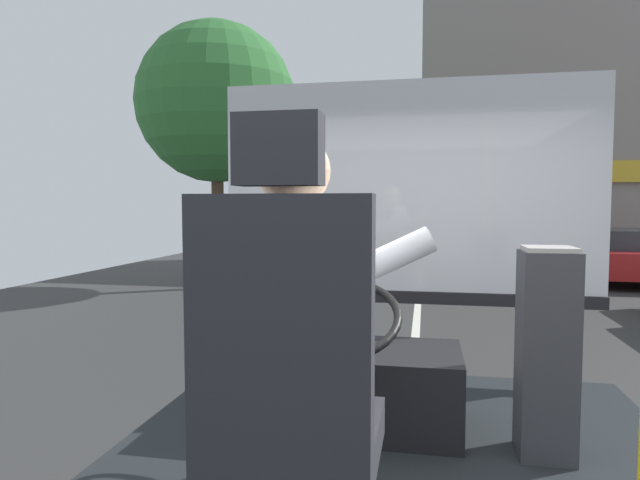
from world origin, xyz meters
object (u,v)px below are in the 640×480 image
driver_seat (290,400)px  parked_car_green (527,232)px  bus_driver (299,317)px  parked_car_red (620,254)px  fare_box (546,353)px  parked_car_black (560,239)px  steering_console (351,383)px

driver_seat → parked_car_green: (4.84, 24.32, -0.69)m
bus_driver → parked_car_red: size_ratio=0.22×
driver_seat → parked_car_green: bearing=78.7°
driver_seat → bus_driver: size_ratio=1.63×
bus_driver → parked_car_green: (4.84, 24.20, -0.89)m
fare_box → driver_seat: bearing=-129.2°
driver_seat → bus_driver: bearing=90.0°
driver_seat → fare_box: driver_seat is taller
bus_driver → fare_box: bus_driver is taller
parked_car_red → parked_car_black: 6.06m
steering_console → parked_car_green: 23.57m
bus_driver → fare_box: bearing=47.6°
fare_box → parked_car_green: fare_box is taller
steering_console → parked_car_red: (4.95, 11.48, -0.30)m
steering_console → fare_box: fare_box is taller
bus_driver → parked_car_green: bearing=78.7°
parked_car_red → fare_box: bearing=-109.2°
fare_box → parked_car_red: (4.05, 11.63, -0.55)m
driver_seat → parked_car_red: (4.95, 12.74, -0.66)m
bus_driver → steering_console: bearing=90.0°
steering_console → parked_car_green: size_ratio=0.25×
parked_car_red → parked_car_green: bearing=90.5°
parked_car_red → parked_car_black: (0.02, 6.06, -0.01)m
driver_seat → fare_box: size_ratio=1.44×
steering_console → fare_box: 0.95m
fare_box → parked_car_black: 18.16m
driver_seat → parked_car_red: 13.68m
steering_console → parked_car_green: steering_console is taller
bus_driver → steering_console: size_ratio=0.76×
parked_car_black → parked_car_green: bearing=91.3°
driver_seat → steering_console: (0.00, 1.26, -0.37)m
parked_car_red → driver_seat: bearing=-111.2°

